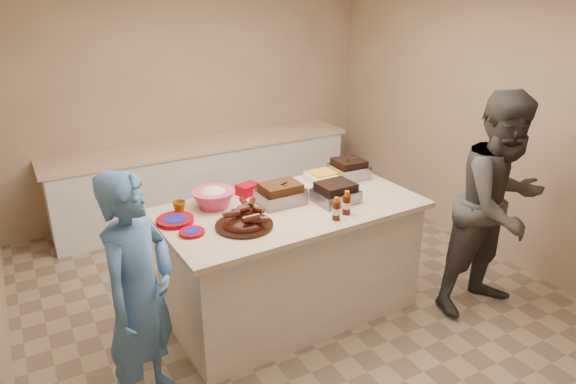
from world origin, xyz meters
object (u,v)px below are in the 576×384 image
bbq_bottle_a (346,214)px  plastic_cup (180,213)px  guest_gray (483,303)px  island (291,310)px  bbq_bottle_b (336,220)px  coleslaw_bowl (214,207)px  rib_platter (244,227)px  roasting_pan (348,177)px  mustard_bottle (275,205)px

bbq_bottle_a → plastic_cup: bearing=149.8°
guest_gray → island: bearing=154.7°
bbq_bottle_b → plastic_cup: bbq_bottle_b is taller
coleslaw_bowl → bbq_bottle_b: 0.98m
rib_platter → guest_gray: bearing=-16.2°
rib_platter → bbq_bottle_b: bearing=-19.2°
island → bbq_bottle_a: 1.08m
roasting_pan → coleslaw_bowl: 1.32m
island → mustard_bottle: 0.99m
roasting_pan → mustard_bottle: size_ratio=2.41×
roasting_pan → bbq_bottle_a: size_ratio=1.56×
rib_platter → plastic_cup: 0.57m
island → guest_gray: 1.71m
island → rib_platter: size_ratio=4.88×
mustard_bottle → rib_platter: bearing=-147.6°
island → rib_platter: (-0.49, -0.17, 0.99)m
island → coleslaw_bowl: 1.16m
coleslaw_bowl → guest_gray: size_ratio=0.18×
rib_platter → mustard_bottle: 0.45m
island → bbq_bottle_a: size_ratio=10.99×
island → bbq_bottle_a: bearing=-52.0°
bbq_bottle_b → rib_platter: bearing=160.8°
rib_platter → mustard_bottle: (0.38, 0.24, 0.00)m
bbq_bottle_a → bbq_bottle_b: bbq_bottle_a is taller
mustard_bottle → guest_gray: 2.09m
coleslaw_bowl → plastic_cup: 0.28m
bbq_bottle_a → guest_gray: (1.25, -0.41, -0.99)m
rib_platter → roasting_pan: rib_platter is taller
coleslaw_bowl → plastic_cup: size_ratio=3.29×
roasting_pan → rib_platter: bearing=-157.4°
bbq_bottle_a → guest_gray: size_ratio=0.10×
island → mustard_bottle: (-0.11, 0.08, 0.99)m
rib_platter → bbq_bottle_a: 0.80m
roasting_pan → mustard_bottle: mustard_bottle is taller
plastic_cup → bbq_bottle_b: bearing=-35.1°
coleslaw_bowl → bbq_bottle_a: 1.04m
roasting_pan → guest_gray: size_ratio=0.16×
roasting_pan → bbq_bottle_b: 0.93m
rib_platter → guest_gray: (2.02, -0.59, -0.99)m
coleslaw_bowl → mustard_bottle: (0.44, -0.20, 0.00)m
coleslaw_bowl → bbq_bottle_a: (0.83, -0.63, 0.00)m
bbq_bottle_a → mustard_bottle: size_ratio=1.55×
island → guest_gray: size_ratio=1.10×
bbq_bottle_a → guest_gray: bearing=-18.1°
island → roasting_pan: bearing=19.6°
roasting_pan → coleslaw_bowl: (-1.32, -0.02, -0.00)m
island → rib_platter: rib_platter is taller
bbq_bottle_a → plastic_cup: size_ratio=1.82×
bbq_bottle_b → coleslaw_bowl: bearing=136.5°
mustard_bottle → roasting_pan: bearing=14.5°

